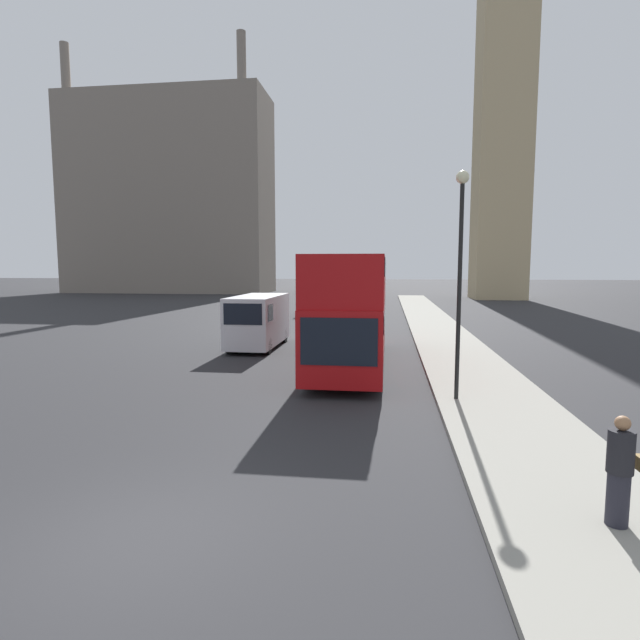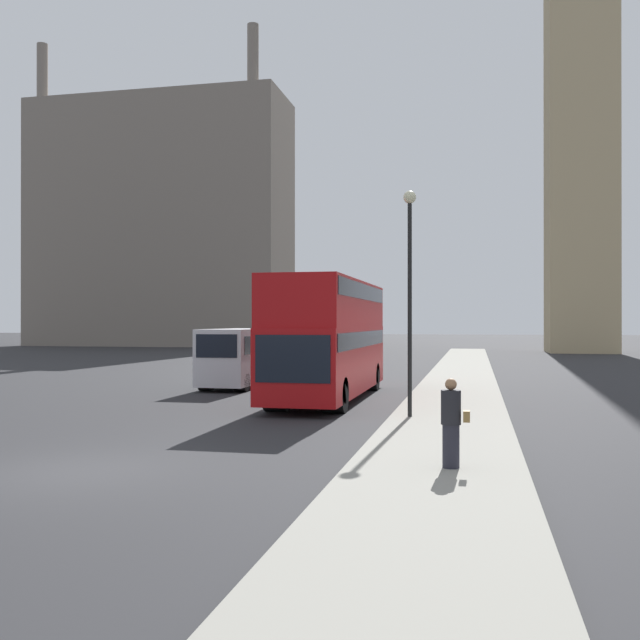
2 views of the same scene
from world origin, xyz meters
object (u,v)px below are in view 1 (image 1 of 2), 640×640
at_px(parked_sedan, 312,306).
at_px(white_van, 258,320).
at_px(clock_tower, 507,14).
at_px(pedestrian, 620,471).
at_px(red_double_decker_bus, 352,305).
at_px(street_lamp, 460,253).

bearing_deg(parked_sedan, white_van, -90.32).
bearing_deg(clock_tower, pedestrian, -100.07).
bearing_deg(red_double_decker_bus, clock_tower, 71.48).
distance_m(red_double_decker_bus, parked_sedan, 20.90).
distance_m(clock_tower, white_van, 54.48).
bearing_deg(street_lamp, parked_sedan, 107.52).
relative_size(white_van, pedestrian, 3.19).
bearing_deg(white_van, parked_sedan, 89.68).
xyz_separation_m(street_lamp, parked_sedan, (-8.04, 25.45, -3.57)).
distance_m(pedestrian, parked_sedan, 33.67).
relative_size(pedestrian, street_lamp, 0.26).
relative_size(white_van, street_lamp, 0.82).
xyz_separation_m(white_van, street_lamp, (8.13, -8.84, 2.92)).
bearing_deg(parked_sedan, pedestrian, -73.77).
height_order(red_double_decker_bus, pedestrian, red_double_decker_bus).
xyz_separation_m(clock_tower, parked_sedan, (-19.31, -23.38, -32.15)).
bearing_deg(street_lamp, clock_tower, 77.00).
bearing_deg(parked_sedan, red_double_decker_bus, -77.03).
distance_m(clock_tower, pedestrian, 64.95).
height_order(white_van, parked_sedan, white_van).
relative_size(clock_tower, street_lamp, 10.07).
relative_size(clock_tower, red_double_decker_bus, 6.00).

